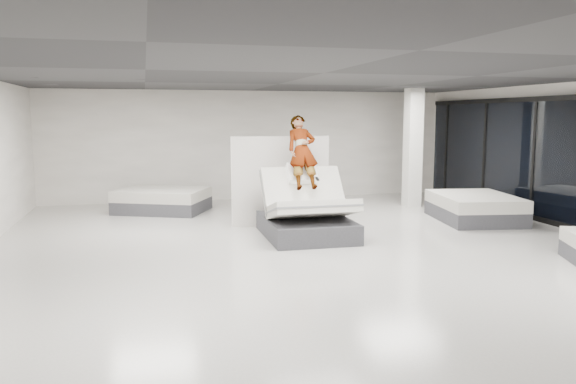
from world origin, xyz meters
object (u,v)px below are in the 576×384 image
at_px(person, 302,168).
at_px(remote, 317,179).
at_px(flat_bed_left_far, 162,200).
at_px(flat_bed_right_far, 475,208).
at_px(hero_bed, 307,215).
at_px(divider_panel, 281,181).
at_px(column, 413,148).

bearing_deg(person, remote, -57.85).
distance_m(remote, flat_bed_left_far, 4.98).
height_order(person, flat_bed_right_far, person).
xyz_separation_m(flat_bed_right_far, flat_bed_left_far, (-7.13, 3.11, -0.01)).
bearing_deg(hero_bed, flat_bed_right_far, 9.93).
relative_size(remote, flat_bed_right_far, 0.06).
height_order(person, remote, person).
xyz_separation_m(hero_bed, divider_panel, (-0.22, 1.36, 0.56)).
relative_size(remote, column, 0.04).
distance_m(flat_bed_right_far, flat_bed_left_far, 7.78).
height_order(hero_bed, remote, hero_bed).
bearing_deg(column, remote, -139.88).
distance_m(flat_bed_left_far, column, 6.83).
bearing_deg(flat_bed_left_far, divider_panel, -44.59).
bearing_deg(divider_panel, flat_bed_right_far, -4.95).
xyz_separation_m(remote, flat_bed_right_far, (4.15, 0.77, -0.89)).
bearing_deg(flat_bed_left_far, column, -6.78).
bearing_deg(remote, flat_bed_right_far, 11.45).
distance_m(hero_bed, remote, 0.78).
xyz_separation_m(person, column, (3.89, 2.74, 0.20)).
bearing_deg(flat_bed_right_far, remote, -169.42).
bearing_deg(column, person, -144.81).
xyz_separation_m(divider_panel, flat_bed_left_far, (-2.55, 2.51, -0.71)).
distance_m(person, column, 4.76).
xyz_separation_m(remote, column, (3.67, 3.09, 0.40)).
distance_m(remote, divider_panel, 1.46).
height_order(divider_panel, flat_bed_right_far, divider_panel).
height_order(hero_bed, divider_panel, divider_panel).
relative_size(hero_bed, person, 1.34).
bearing_deg(remote, column, 40.99).
xyz_separation_m(hero_bed, flat_bed_left_far, (-2.77, 3.87, -0.15)).
bearing_deg(remote, divider_panel, 108.58).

